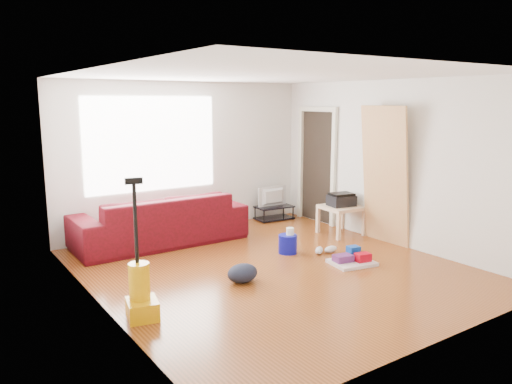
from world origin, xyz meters
TOP-DOWN VIEW (x-y plane):
  - room at (0.07, 0.15)m, footprint 4.51×5.01m
  - sofa at (-0.74, 1.95)m, footprint 2.62×1.02m
  - tv_stand at (1.65, 2.22)m, footprint 0.72×0.45m
  - tv at (1.65, 2.22)m, footprint 0.62×0.08m
  - side_table at (1.95, 0.77)m, footprint 0.62×0.62m
  - printer at (1.95, 0.77)m, footprint 0.46×0.38m
  - bucket at (0.58, 0.43)m, footprint 0.33×0.33m
  - toilet_paper at (0.62, 0.43)m, footprint 0.11×0.11m
  - cleaning_tray at (1.01, -0.44)m, footprint 0.63×0.54m
  - backpack at (-0.60, -0.19)m, footprint 0.47×0.41m
  - sneakers at (1.03, 0.12)m, footprint 0.43×0.23m
  - vacuum at (-2.00, -0.45)m, footprint 0.37×0.40m
  - door_panel at (2.13, 0.03)m, footprint 0.26×0.85m

SIDE VIEW (x-z plane):
  - sofa at x=-0.74m, z-range -0.38..0.38m
  - bucket at x=0.58m, z-range -0.14..0.14m
  - backpack at x=-0.60m, z-range -0.11..0.11m
  - door_panel at x=2.13m, z-range -1.06..1.06m
  - sneakers at x=1.03m, z-range 0.00..0.10m
  - cleaning_tray at x=1.01m, z-range -0.04..0.16m
  - tv_stand at x=1.65m, z-range 0.01..0.27m
  - toilet_paper at x=0.62m, z-range 0.14..0.24m
  - vacuum at x=-2.00m, z-range -0.45..0.99m
  - side_table at x=1.95m, z-range 0.16..0.64m
  - tv at x=1.65m, z-range 0.26..0.61m
  - printer at x=1.95m, z-range 0.48..0.69m
  - room at x=0.07m, z-range 0.00..2.51m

